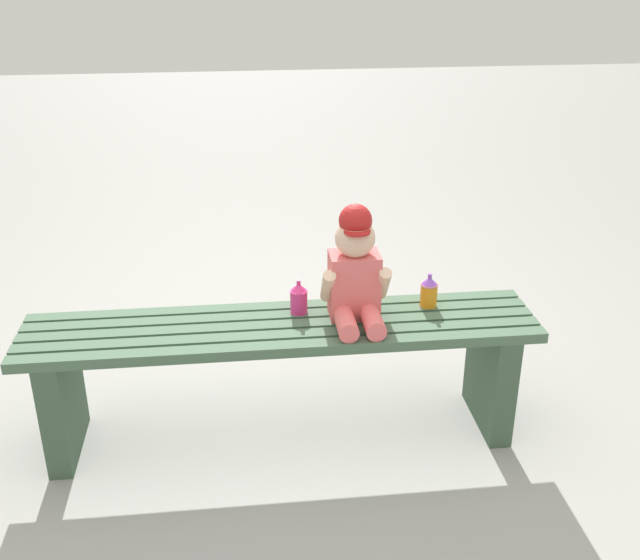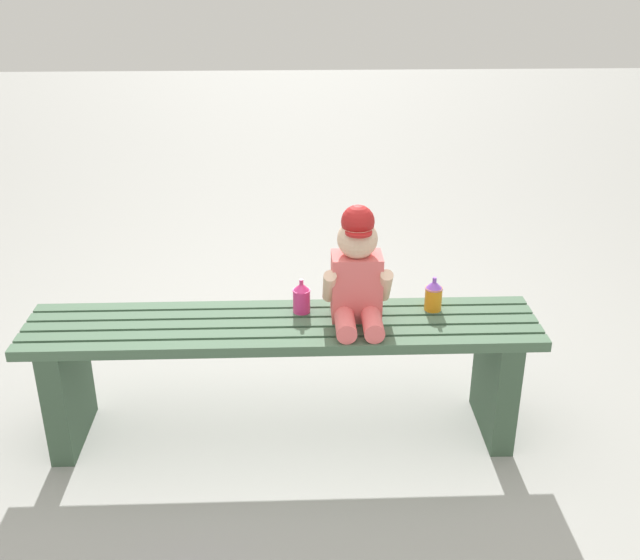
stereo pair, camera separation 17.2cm
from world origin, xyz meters
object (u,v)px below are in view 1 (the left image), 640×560
Objects in this scene: child_figure at (355,271)px; sippy_cup_right at (429,291)px; park_bench at (282,361)px; sippy_cup_left at (299,297)px.

sippy_cup_right is at bearing 11.86° from child_figure.
child_figure is at bearing 4.34° from park_bench.
sippy_cup_left is 1.00× the size of sippy_cup_right.
sippy_cup_left is at bearing 48.75° from park_bench.
sippy_cup_left is at bearing 162.86° from child_figure.
park_bench is 0.23m from sippy_cup_left.
sippy_cup_left is (0.07, 0.08, 0.20)m from park_bench.
child_figure is 3.26× the size of sippy_cup_left.
sippy_cup_right reaches higher than park_bench.
park_bench is 14.17× the size of sippy_cup_left.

